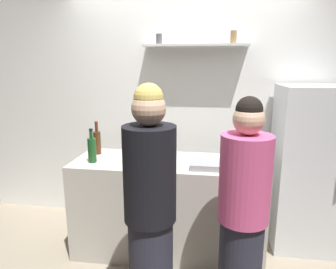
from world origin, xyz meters
name	(u,v)px	position (x,y,z in m)	size (l,w,h in m)	color
back_wall_assembly	(185,108)	(0.00, 1.25, 1.30)	(4.80, 0.32, 2.60)	white
refrigerator	(308,168)	(1.23, 0.85, 0.79)	(0.63, 0.63, 1.59)	silver
counter	(168,206)	(-0.09, 0.53, 0.45)	(1.74, 0.64, 0.91)	#B7B2A8
baking_pan	(211,165)	(0.30, 0.40, 0.93)	(0.34, 0.24, 0.05)	gray
utensil_holder	(237,151)	(0.55, 0.74, 0.97)	(0.10, 0.10, 0.22)	#B2B2B7
wine_bottle_amber_glass	(97,142)	(-0.81, 0.66, 1.03)	(0.07, 0.07, 0.33)	#472814
wine_bottle_dark_glass	(140,147)	(-0.36, 0.58, 1.01)	(0.07, 0.07, 0.29)	black
wine_bottle_green_glass	(92,149)	(-0.76, 0.40, 1.03)	(0.07, 0.07, 0.31)	#19471E
water_bottle_plastic	(173,145)	(-0.07, 0.70, 1.01)	(0.08, 0.08, 0.24)	silver
person_blonde	(150,213)	(-0.08, -0.32, 0.82)	(0.34, 0.34, 1.67)	#262633
person_pink_top	(243,215)	(0.53, -0.17, 0.78)	(0.34, 0.34, 1.58)	#262633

